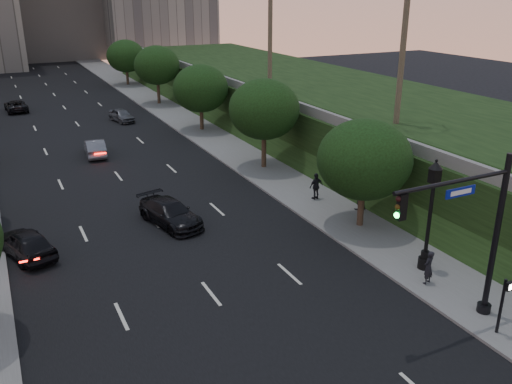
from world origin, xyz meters
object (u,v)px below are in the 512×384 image
pedestrian_a (428,267)px  pedestrian_b (359,195)px  sedan_far_left (16,106)px  traffic_signal_mast (476,240)px  sedan_mid_left (95,148)px  sedan_far_right (122,115)px  street_lamp (429,221)px  sedan_near_left (26,243)px  sedan_near_right (170,213)px  pedestrian_c (316,186)px

pedestrian_a → pedestrian_b: 8.98m
sedan_far_left → pedestrian_b: size_ratio=2.47×
traffic_signal_mast → sedan_mid_left: bearing=106.3°
sedan_far_left → pedestrian_a: 50.84m
pedestrian_a → sedan_mid_left: bearing=-88.0°
sedan_mid_left → sedan_far_left: size_ratio=0.91×
pedestrian_a → sedan_far_right: bearing=-100.0°
traffic_signal_mast → pedestrian_a: (0.62, 2.83, -2.72)m
sedan_mid_left → pedestrian_a: bearing=114.0°
traffic_signal_mast → sedan_far_left: bearing=104.6°
sedan_far_right → sedan_mid_left: bearing=-124.0°
sedan_mid_left → street_lamp: bearing=116.4°
street_lamp → sedan_far_right: size_ratio=1.46×
sedan_near_left → pedestrian_a: size_ratio=2.69×
sedan_far_left → sedan_near_left: bearing=83.9°
sedan_mid_left → pedestrian_a: (9.55, -27.68, 0.27)m
street_lamp → sedan_mid_left: 28.57m
street_lamp → sedan_far_right: 38.16m
traffic_signal_mast → sedan_far_right: (-4.16, 41.67, -3.02)m
sedan_near_left → sedan_mid_left: size_ratio=1.04×
sedan_far_left → traffic_signal_mast: bearing=101.5°
sedan_far_right → sedan_near_left: bearing=-123.1°
sedan_near_right → sedan_mid_left: bearing=80.3°
pedestrian_c → street_lamp: bearing=81.6°
street_lamp → sedan_near_left: street_lamp is taller
sedan_near_left → sedan_mid_left: (6.55, 16.46, -0.05)m
sedan_near_left → sedan_far_right: bearing=-130.6°
sedan_near_left → sedan_near_right: bearing=166.1°
street_lamp → pedestrian_b: street_lamp is taller
traffic_signal_mast → sedan_near_right: 16.82m
sedan_far_right → pedestrian_a: pedestrian_a is taller
sedan_far_left → sedan_near_right: size_ratio=0.95×
sedan_near_left → pedestrian_b: size_ratio=2.33×
sedan_far_right → pedestrian_b: size_ratio=2.07×
pedestrian_a → pedestrian_c: pedestrian_c is taller
sedan_mid_left → sedan_far_right: bearing=-108.2°
sedan_far_left → pedestrian_b: (16.63, -40.23, 0.44)m
sedan_near_right → pedestrian_a: bearing=-68.9°
traffic_signal_mast → sedan_far_right: bearing=95.7°
sedan_mid_left → sedan_near_right: 15.90m
street_lamp → sedan_mid_left: (-10.42, 26.53, -1.95)m
pedestrian_c → pedestrian_b: bearing=111.2°
street_lamp → pedestrian_a: street_lamp is taller
street_lamp → pedestrian_b: 7.81m
pedestrian_b → pedestrian_c: bearing=-56.3°
sedan_near_left → pedestrian_c: (17.21, 0.02, 0.27)m
traffic_signal_mast → sedan_near_right: (-7.70, 14.66, -2.97)m
sedan_far_left → sedan_near_right: 37.47m
sedan_far_left → sedan_near_right: bearing=95.8°
sedan_near_right → pedestrian_c: size_ratio=2.81×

